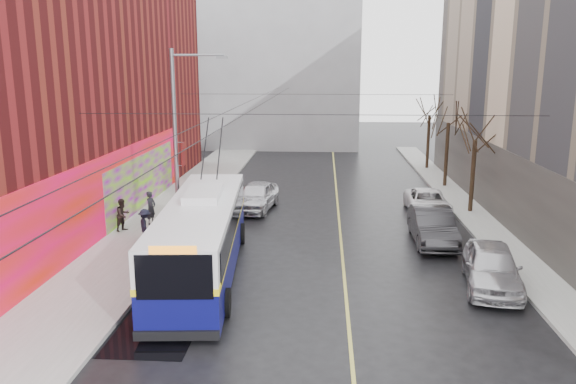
{
  "coord_description": "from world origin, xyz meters",
  "views": [
    {
      "loc": [
        0.62,
        -15.6,
        8.21
      ],
      "look_at": [
        -0.93,
        8.4,
        2.81
      ],
      "focal_mm": 35.0,
      "sensor_mm": 36.0,
      "label": 1
    }
  ],
  "objects_px": {
    "tree_far": "(430,106)",
    "following_car": "(256,196)",
    "pedestrian_c": "(145,226)",
    "parked_car_b": "(432,226)",
    "pedestrian_b": "(123,215)",
    "trolleybus": "(202,236)",
    "parked_car_a": "(492,267)",
    "parked_car_c": "(427,202)",
    "tree_near": "(476,126)",
    "tree_mid": "(449,111)",
    "streetlight_pole": "(179,140)",
    "pedestrian_a": "(151,208)"
  },
  "relations": [
    {
      "from": "following_car",
      "to": "pedestrian_a",
      "type": "height_order",
      "value": "pedestrian_a"
    },
    {
      "from": "pedestrian_b",
      "to": "following_car",
      "type": "bearing_deg",
      "value": -21.77
    },
    {
      "from": "tree_far",
      "to": "parked_car_b",
      "type": "relative_size",
      "value": 1.3
    },
    {
      "from": "pedestrian_a",
      "to": "pedestrian_c",
      "type": "distance_m",
      "value": 3.07
    },
    {
      "from": "following_car",
      "to": "pedestrian_c",
      "type": "bearing_deg",
      "value": -114.15
    },
    {
      "from": "tree_mid",
      "to": "pedestrian_a",
      "type": "bearing_deg",
      "value": -147.81
    },
    {
      "from": "streetlight_pole",
      "to": "parked_car_c",
      "type": "bearing_deg",
      "value": 24.51
    },
    {
      "from": "tree_far",
      "to": "pedestrian_b",
      "type": "relative_size",
      "value": 4.01
    },
    {
      "from": "streetlight_pole",
      "to": "trolleybus",
      "type": "height_order",
      "value": "streetlight_pole"
    },
    {
      "from": "parked_car_a",
      "to": "following_car",
      "type": "xyz_separation_m",
      "value": [
        -10.28,
        11.19,
        -0.01
      ]
    },
    {
      "from": "tree_far",
      "to": "pedestrian_c",
      "type": "xyz_separation_m",
      "value": [
        -16.66,
        -20.89,
        -4.2
      ]
    },
    {
      "from": "parked_car_a",
      "to": "pedestrian_a",
      "type": "relative_size",
      "value": 2.79
    },
    {
      "from": "parked_car_a",
      "to": "parked_car_b",
      "type": "bearing_deg",
      "value": 111.93
    },
    {
      "from": "tree_mid",
      "to": "following_car",
      "type": "xyz_separation_m",
      "value": [
        -12.28,
        -6.96,
        -4.43
      ]
    },
    {
      "from": "parked_car_b",
      "to": "pedestrian_b",
      "type": "distance_m",
      "value": 15.16
    },
    {
      "from": "tree_mid",
      "to": "pedestrian_b",
      "type": "relative_size",
      "value": 4.08
    },
    {
      "from": "tree_mid",
      "to": "pedestrian_c",
      "type": "xyz_separation_m",
      "value": [
        -16.66,
        -13.89,
        -4.31
      ]
    },
    {
      "from": "tree_far",
      "to": "parked_car_c",
      "type": "distance_m",
      "value": 15.11
    },
    {
      "from": "tree_near",
      "to": "trolleybus",
      "type": "xyz_separation_m",
      "value": [
        -13.19,
        -10.46,
        -3.37
      ]
    },
    {
      "from": "tree_near",
      "to": "pedestrian_b",
      "type": "xyz_separation_m",
      "value": [
        -18.35,
        -5.15,
        -4.01
      ]
    },
    {
      "from": "tree_far",
      "to": "following_car",
      "type": "distance_m",
      "value": 19.09
    },
    {
      "from": "streetlight_pole",
      "to": "pedestrian_b",
      "type": "relative_size",
      "value": 5.5
    },
    {
      "from": "trolleybus",
      "to": "pedestrian_b",
      "type": "relative_size",
      "value": 7.53
    },
    {
      "from": "trolleybus",
      "to": "parked_car_a",
      "type": "distance_m",
      "value": 11.24
    },
    {
      "from": "parked_car_a",
      "to": "pedestrian_c",
      "type": "bearing_deg",
      "value": 173.36
    },
    {
      "from": "tree_mid",
      "to": "parked_car_c",
      "type": "xyz_separation_m",
      "value": [
        -2.47,
        -7.22,
        -4.58
      ]
    },
    {
      "from": "parked_car_c",
      "to": "pedestrian_c",
      "type": "relative_size",
      "value": 3.07
    },
    {
      "from": "parked_car_a",
      "to": "pedestrian_b",
      "type": "bearing_deg",
      "value": 169.4
    },
    {
      "from": "streetlight_pole",
      "to": "pedestrian_b",
      "type": "bearing_deg",
      "value": 165.22
    },
    {
      "from": "trolleybus",
      "to": "following_car",
      "type": "relative_size",
      "value": 2.56
    },
    {
      "from": "parked_car_a",
      "to": "parked_car_c",
      "type": "height_order",
      "value": "parked_car_a"
    },
    {
      "from": "following_car",
      "to": "pedestrian_b",
      "type": "bearing_deg",
      "value": -131.3
    },
    {
      "from": "tree_near",
      "to": "parked_car_a",
      "type": "relative_size",
      "value": 1.31
    },
    {
      "from": "parked_car_a",
      "to": "following_car",
      "type": "height_order",
      "value": "parked_car_a"
    },
    {
      "from": "tree_far",
      "to": "following_car",
      "type": "bearing_deg",
      "value": -131.33
    },
    {
      "from": "following_car",
      "to": "pedestrian_c",
      "type": "relative_size",
      "value": 3.04
    },
    {
      "from": "tree_mid",
      "to": "tree_far",
      "type": "relative_size",
      "value": 1.02
    },
    {
      "from": "pedestrian_c",
      "to": "tree_near",
      "type": "bearing_deg",
      "value": -97.18
    },
    {
      "from": "streetlight_pole",
      "to": "pedestrian_a",
      "type": "distance_m",
      "value": 4.87
    },
    {
      "from": "parked_car_a",
      "to": "parked_car_c",
      "type": "relative_size",
      "value": 1.0
    },
    {
      "from": "pedestrian_c",
      "to": "pedestrian_b",
      "type": "bearing_deg",
      "value": 14.41
    },
    {
      "from": "tree_far",
      "to": "parked_car_c",
      "type": "bearing_deg",
      "value": -99.85
    },
    {
      "from": "tree_far",
      "to": "trolleybus",
      "type": "xyz_separation_m",
      "value": [
        -13.19,
        -24.46,
        -3.54
      ]
    },
    {
      "from": "tree_far",
      "to": "pedestrian_c",
      "type": "relative_size",
      "value": 4.14
    },
    {
      "from": "trolleybus",
      "to": "parked_car_a",
      "type": "bearing_deg",
      "value": -8.2
    },
    {
      "from": "tree_mid",
      "to": "trolleybus",
      "type": "relative_size",
      "value": 0.54
    },
    {
      "from": "tree_near",
      "to": "tree_far",
      "type": "distance_m",
      "value": 14.0
    },
    {
      "from": "trolleybus",
      "to": "parked_car_c",
      "type": "bearing_deg",
      "value": 39.03
    },
    {
      "from": "streetlight_pole",
      "to": "following_car",
      "type": "relative_size",
      "value": 1.87
    },
    {
      "from": "parked_car_a",
      "to": "pedestrian_c",
      "type": "distance_m",
      "value": 15.27
    }
  ]
}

